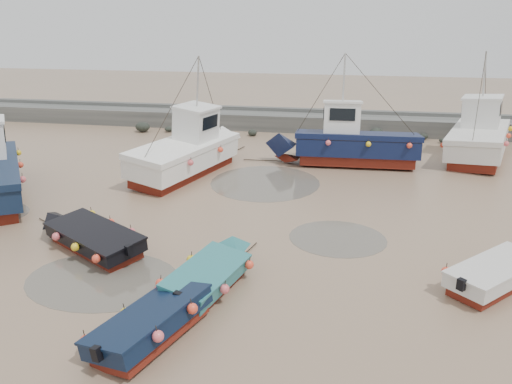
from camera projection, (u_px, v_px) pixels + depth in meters
The scene contains 13 objects.
ground at pixel (173, 262), 17.55m from camera, with size 120.00×120.00×0.00m, color #91755A.
seawall at pixel (271, 121), 37.71m from camera, with size 60.00×4.92×1.50m.
puddle_a at pixel (103, 279), 16.37m from camera, with size 5.12×5.12×0.01m, color #5C564B.
puddle_b at pixel (338, 238), 19.39m from camera, with size 3.78×3.78×0.01m, color #5C564B.
puddle_d at pixel (265, 182), 25.86m from camera, with size 5.66×5.66×0.01m, color #5C564B.
dinghy_1 at pixel (162, 315), 13.48m from camera, with size 3.00×5.75×1.43m.
dinghy_2 at pixel (211, 270), 15.79m from camera, with size 2.57×5.43×1.43m.
dinghy_3 at pixel (503, 269), 15.93m from camera, with size 4.68×4.76×1.43m.
dinghy_4 at pixel (90, 234), 18.48m from camera, with size 6.06×4.09×1.43m.
cabin_boat_1 at pixel (190, 149), 27.08m from camera, with size 4.86×10.37×6.22m.
cabin_boat_2 at pixel (346, 142), 28.51m from camera, with size 10.11×3.14×6.22m.
cabin_boat_3 at pixel (481, 136), 30.02m from camera, with size 5.33×10.13×6.22m.
person at pixel (156, 184), 25.55m from camera, with size 0.61×0.40×1.69m, color #181F34.
Camera 1 is at (5.75, -14.92, 8.19)m, focal length 35.00 mm.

